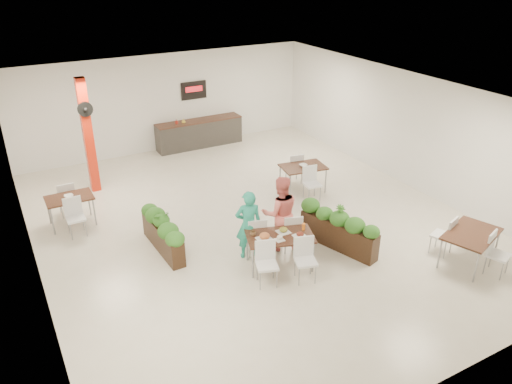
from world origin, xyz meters
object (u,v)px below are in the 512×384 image
red_column (88,135)px  planter_left (162,230)px  planter_right (339,228)px  side_table_a (70,202)px  main_table (279,240)px  side_table_b (303,170)px  diner_woman (280,213)px  service_counter (199,133)px  side_table_c (471,238)px  diner_man (249,225)px

red_column → planter_left: 4.18m
planter_right → side_table_a: bearing=141.5°
main_table → side_table_b: 3.86m
side_table_b → side_table_a: bearing=178.1°
diner_woman → planter_left: size_ratio=0.91×
service_counter → planter_right: size_ratio=1.52×
planter_right → side_table_b: 3.07m
planter_right → side_table_b: bearing=71.4°
main_table → red_column: bearing=113.8°
main_table → diner_woman: (0.41, 0.65, 0.24)m
side_table_a → side_table_c: (7.14, -5.91, 0.01)m
service_counter → main_table: service_counter is taller
service_counter → planter_left: 6.75m
service_counter → planter_right: bearing=-89.0°
main_table → side_table_b: bearing=48.8°
planter_left → side_table_a: 2.72m
main_table → planter_right: planter_right is taller
main_table → planter_left: bearing=137.0°
planter_left → planter_right: bearing=-27.5°
side_table_a → side_table_c: same height
red_column → main_table: size_ratio=1.66×
main_table → diner_man: (-0.39, 0.65, 0.16)m
red_column → service_counter: 4.56m
red_column → planter_right: 7.21m
diner_woman → side_table_b: (2.13, 2.25, -0.24)m
service_counter → main_table: bearing=-100.6°
service_counter → diner_woman: service_counter is taller
main_table → diner_man: size_ratio=1.21×
side_table_c → diner_man: bearing=128.8°
diner_man → side_table_b: bearing=-124.0°
side_table_a → diner_man: bearing=-47.1°
service_counter → diner_man: (-1.83, -7.01, 0.31)m
diner_woman → planter_right: 1.38m
diner_man → planter_right: (1.95, -0.66, -0.29)m
service_counter → side_table_a: size_ratio=1.85×
red_column → diner_man: bearing=-67.1°
planter_left → side_table_c: planter_left is taller
service_counter → side_table_a: bearing=-143.8°
main_table → planter_left: (-1.95, 1.82, -0.13)m
planter_right → side_table_a: (-5.08, 4.04, 0.11)m
main_table → diner_woman: size_ratio=1.10×
service_counter → side_table_b: bearing=-76.9°
planter_left → planter_right: (3.51, -1.83, -0.00)m
main_table → side_table_c: bearing=-27.4°
main_table → planter_left: 2.67m
service_counter → side_table_c: (2.18, -9.54, 0.14)m
planter_left → diner_man: bearing=-36.8°
diner_man → planter_left: bearing=-18.4°
main_table → side_table_b: (2.54, 2.91, -0.00)m
diner_man → planter_right: size_ratio=0.81×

